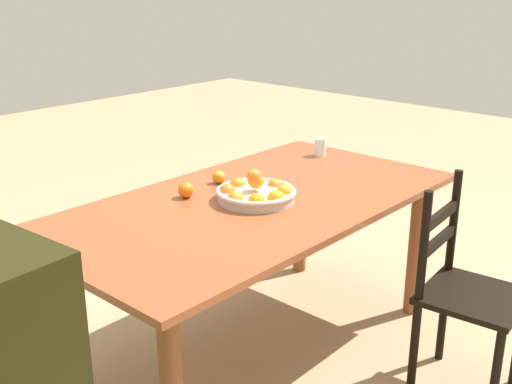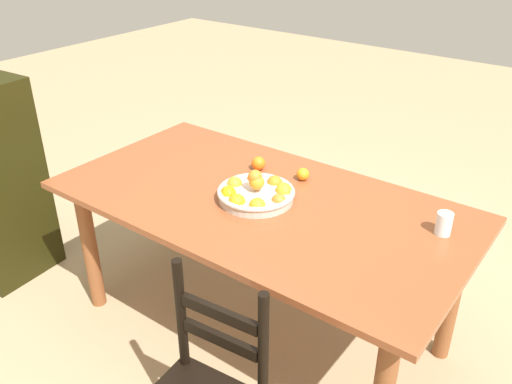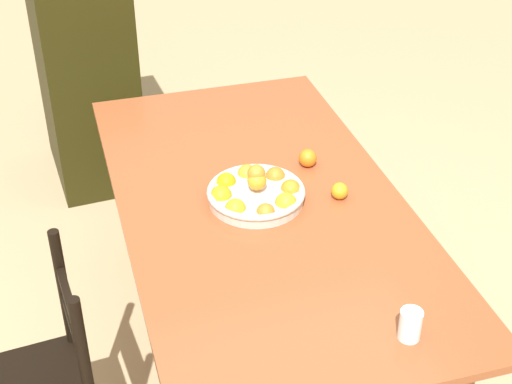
% 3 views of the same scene
% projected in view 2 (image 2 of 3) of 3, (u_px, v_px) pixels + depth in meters
% --- Properties ---
extents(ground_plane, '(12.00, 12.00, 0.00)m').
position_uv_depth(ground_plane, '(259.00, 326.00, 2.82)').
color(ground_plane, tan).
extents(dining_table, '(1.90, 1.00, 0.76)m').
position_uv_depth(dining_table, '(260.00, 218.00, 2.50)').
color(dining_table, brown).
rests_on(dining_table, ground).
extents(fruit_bowl, '(0.35, 0.35, 0.15)m').
position_uv_depth(fruit_bowl, '(256.00, 193.00, 2.43)').
color(fruit_bowl, beige).
rests_on(fruit_bowl, dining_table).
extents(orange_loose_0, '(0.06, 0.06, 0.06)m').
position_uv_depth(orange_loose_0, '(303.00, 174.00, 2.61)').
color(orange_loose_0, orange).
rests_on(orange_loose_0, dining_table).
extents(orange_loose_1, '(0.07, 0.07, 0.07)m').
position_uv_depth(orange_loose_1, '(258.00, 163.00, 2.70)').
color(orange_loose_1, orange).
rests_on(orange_loose_1, dining_table).
extents(drinking_glass, '(0.07, 0.07, 0.10)m').
position_uv_depth(drinking_glass, '(444.00, 224.00, 2.18)').
color(drinking_glass, silver).
rests_on(drinking_glass, dining_table).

